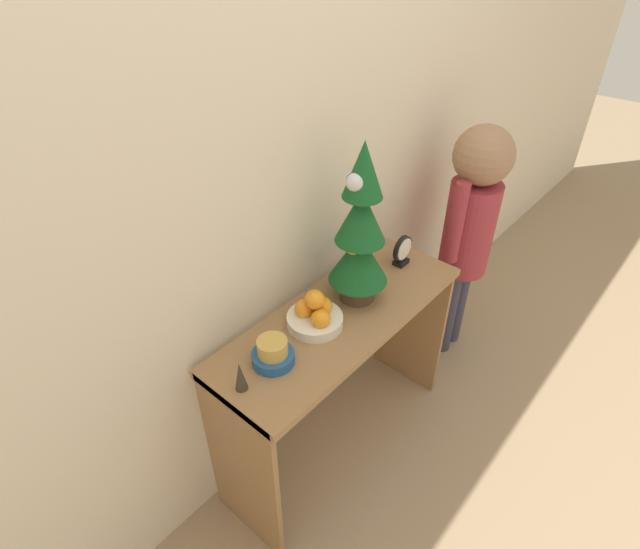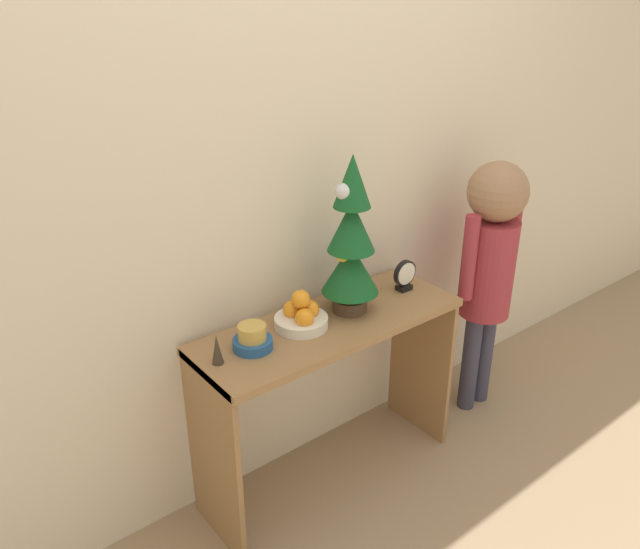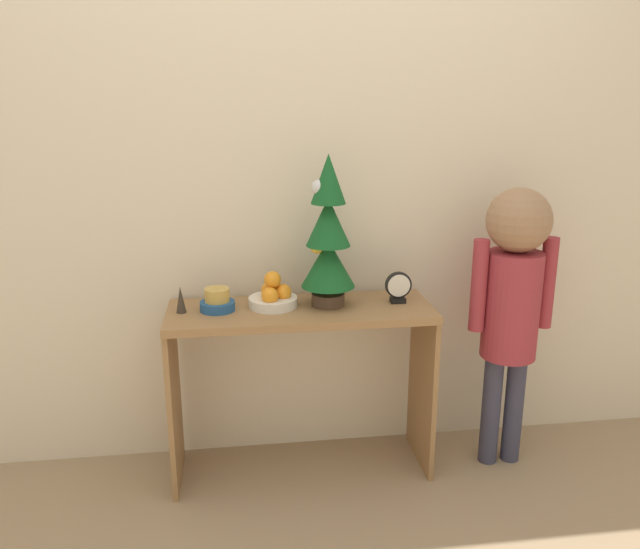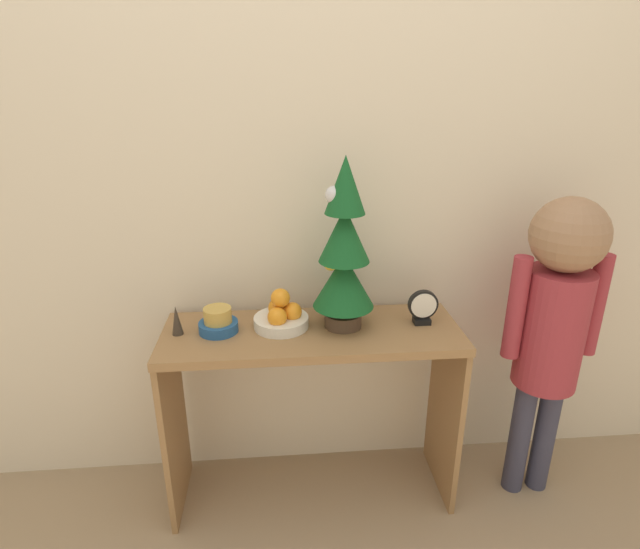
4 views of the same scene
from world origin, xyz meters
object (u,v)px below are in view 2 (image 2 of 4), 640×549
mini_tree (351,241)px  fruit_bowl (301,316)px  child_figure (490,254)px  desk_clock (405,276)px  singing_bowl (252,339)px  figurine (217,349)px

mini_tree → fruit_bowl: (-0.21, 0.01, -0.23)m
mini_tree → child_figure: 0.76m
desk_clock → mini_tree: bearing=178.8°
mini_tree → singing_bowl: mini_tree is taller
singing_bowl → figurine: (-0.14, -0.01, 0.02)m
singing_bowl → desk_clock: desk_clock is taller
desk_clock → figurine: 0.84m
mini_tree → figurine: size_ratio=5.69×
mini_tree → singing_bowl: (-0.43, -0.01, -0.24)m
mini_tree → child_figure: bearing=-5.6°
singing_bowl → child_figure: size_ratio=0.11×
fruit_bowl → child_figure: child_figure is taller
singing_bowl → desk_clock: size_ratio=1.06×
figurine → child_figure: size_ratio=0.09×
child_figure → desk_clock: bearing=171.6°
fruit_bowl → figurine: 0.35m
singing_bowl → fruit_bowl: bearing=4.6°
desk_clock → figurine: bearing=-179.6°
fruit_bowl → mini_tree: bearing=-3.2°
singing_bowl → mini_tree: bearing=0.7°
desk_clock → singing_bowl: bearing=179.9°
fruit_bowl → singing_bowl: (-0.21, -0.02, -0.01)m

